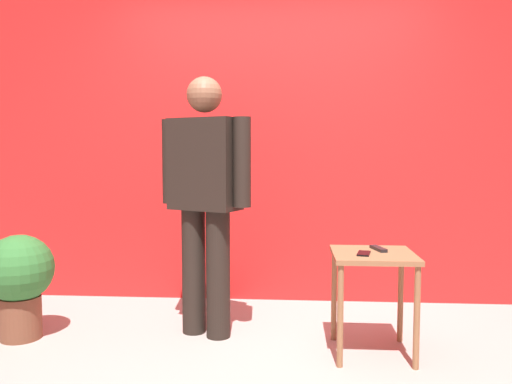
# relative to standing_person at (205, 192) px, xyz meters

# --- Properties ---
(ground_plane) EXTENTS (12.00, 12.00, 0.00)m
(ground_plane) POSITION_rel_standing_person_xyz_m (0.43, -0.62, -0.96)
(ground_plane) COLOR #9E9991
(back_wall_red) EXTENTS (5.97, 0.12, 2.63)m
(back_wall_red) POSITION_rel_standing_person_xyz_m (0.43, 0.89, 0.36)
(back_wall_red) COLOR red
(back_wall_red) RESTS_ON ground_plane
(standing_person) EXTENTS (0.66, 0.39, 1.71)m
(standing_person) POSITION_rel_standing_person_xyz_m (0.00, 0.00, 0.00)
(standing_person) COLOR black
(standing_person) RESTS_ON ground_plane
(side_table) EXTENTS (0.49, 0.49, 0.62)m
(side_table) POSITION_rel_standing_person_xyz_m (1.06, -0.25, -0.45)
(side_table) COLOR olive
(side_table) RESTS_ON ground_plane
(cell_phone) EXTENTS (0.10, 0.16, 0.01)m
(cell_phone) POSITION_rel_standing_person_xyz_m (0.99, -0.31, -0.33)
(cell_phone) COLOR black
(cell_phone) RESTS_ON side_table
(tv_remote) EXTENTS (0.09, 0.18, 0.02)m
(tv_remote) POSITION_rel_standing_person_xyz_m (1.10, -0.18, -0.33)
(tv_remote) COLOR black
(tv_remote) RESTS_ON side_table
(potted_plant) EXTENTS (0.44, 0.44, 0.69)m
(potted_plant) POSITION_rel_standing_person_xyz_m (-1.20, -0.16, -0.55)
(potted_plant) COLOR brown
(potted_plant) RESTS_ON ground_plane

